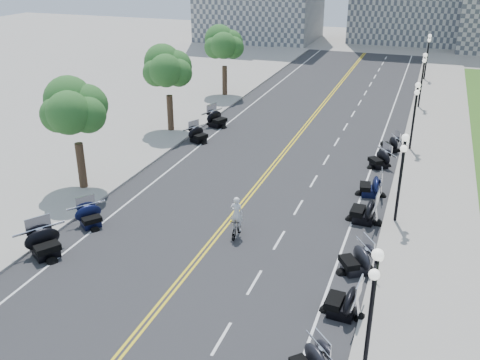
% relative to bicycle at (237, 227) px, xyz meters
% --- Properties ---
extents(ground, '(160.00, 160.00, 0.00)m').
position_rel_bicycle_xyz_m(ground, '(-0.98, 0.31, -0.53)').
color(ground, gray).
extents(road, '(16.00, 90.00, 0.01)m').
position_rel_bicycle_xyz_m(road, '(-0.98, 10.31, -0.52)').
color(road, '#333335').
rests_on(road, ground).
extents(centerline_yellow_a, '(0.12, 90.00, 0.00)m').
position_rel_bicycle_xyz_m(centerline_yellow_a, '(-1.10, 10.31, -0.52)').
color(centerline_yellow_a, yellow).
rests_on(centerline_yellow_a, road).
extents(centerline_yellow_b, '(0.12, 90.00, 0.00)m').
position_rel_bicycle_xyz_m(centerline_yellow_b, '(-0.86, 10.31, -0.52)').
color(centerline_yellow_b, yellow).
rests_on(centerline_yellow_b, road).
extents(edge_line_north, '(0.12, 90.00, 0.00)m').
position_rel_bicycle_xyz_m(edge_line_north, '(5.42, 10.31, -0.52)').
color(edge_line_north, white).
rests_on(edge_line_north, road).
extents(edge_line_south, '(0.12, 90.00, 0.00)m').
position_rel_bicycle_xyz_m(edge_line_south, '(-7.38, 10.31, -0.52)').
color(edge_line_south, white).
rests_on(edge_line_south, road).
extents(lane_dash_4, '(0.12, 2.00, 0.00)m').
position_rel_bicycle_xyz_m(lane_dash_4, '(2.22, -7.69, -0.52)').
color(lane_dash_4, white).
rests_on(lane_dash_4, road).
extents(lane_dash_5, '(0.12, 2.00, 0.00)m').
position_rel_bicycle_xyz_m(lane_dash_5, '(2.22, -3.69, -0.52)').
color(lane_dash_5, white).
rests_on(lane_dash_5, road).
extents(lane_dash_6, '(0.12, 2.00, 0.00)m').
position_rel_bicycle_xyz_m(lane_dash_6, '(2.22, 0.31, -0.52)').
color(lane_dash_6, white).
rests_on(lane_dash_6, road).
extents(lane_dash_7, '(0.12, 2.00, 0.00)m').
position_rel_bicycle_xyz_m(lane_dash_7, '(2.22, 4.31, -0.52)').
color(lane_dash_7, white).
rests_on(lane_dash_7, road).
extents(lane_dash_8, '(0.12, 2.00, 0.00)m').
position_rel_bicycle_xyz_m(lane_dash_8, '(2.22, 8.31, -0.52)').
color(lane_dash_8, white).
rests_on(lane_dash_8, road).
extents(lane_dash_9, '(0.12, 2.00, 0.00)m').
position_rel_bicycle_xyz_m(lane_dash_9, '(2.22, 12.31, -0.52)').
color(lane_dash_9, white).
rests_on(lane_dash_9, road).
extents(lane_dash_10, '(0.12, 2.00, 0.00)m').
position_rel_bicycle_xyz_m(lane_dash_10, '(2.22, 16.31, -0.52)').
color(lane_dash_10, white).
rests_on(lane_dash_10, road).
extents(lane_dash_11, '(0.12, 2.00, 0.00)m').
position_rel_bicycle_xyz_m(lane_dash_11, '(2.22, 20.31, -0.52)').
color(lane_dash_11, white).
rests_on(lane_dash_11, road).
extents(lane_dash_12, '(0.12, 2.00, 0.00)m').
position_rel_bicycle_xyz_m(lane_dash_12, '(2.22, 24.31, -0.52)').
color(lane_dash_12, white).
rests_on(lane_dash_12, road).
extents(lane_dash_13, '(0.12, 2.00, 0.00)m').
position_rel_bicycle_xyz_m(lane_dash_13, '(2.22, 28.31, -0.52)').
color(lane_dash_13, white).
rests_on(lane_dash_13, road).
extents(lane_dash_14, '(0.12, 2.00, 0.00)m').
position_rel_bicycle_xyz_m(lane_dash_14, '(2.22, 32.31, -0.52)').
color(lane_dash_14, white).
rests_on(lane_dash_14, road).
extents(lane_dash_15, '(0.12, 2.00, 0.00)m').
position_rel_bicycle_xyz_m(lane_dash_15, '(2.22, 36.31, -0.52)').
color(lane_dash_15, white).
rests_on(lane_dash_15, road).
extents(lane_dash_16, '(0.12, 2.00, 0.00)m').
position_rel_bicycle_xyz_m(lane_dash_16, '(2.22, 40.31, -0.52)').
color(lane_dash_16, white).
rests_on(lane_dash_16, road).
extents(lane_dash_17, '(0.12, 2.00, 0.00)m').
position_rel_bicycle_xyz_m(lane_dash_17, '(2.22, 44.31, -0.52)').
color(lane_dash_17, white).
rests_on(lane_dash_17, road).
extents(lane_dash_18, '(0.12, 2.00, 0.00)m').
position_rel_bicycle_xyz_m(lane_dash_18, '(2.22, 48.31, -0.52)').
color(lane_dash_18, white).
rests_on(lane_dash_18, road).
extents(lane_dash_19, '(0.12, 2.00, 0.00)m').
position_rel_bicycle_xyz_m(lane_dash_19, '(2.22, 52.31, -0.52)').
color(lane_dash_19, white).
rests_on(lane_dash_19, road).
extents(sidewalk_north, '(5.00, 90.00, 0.15)m').
position_rel_bicycle_xyz_m(sidewalk_north, '(9.52, 10.31, -0.45)').
color(sidewalk_north, '#9E9991').
rests_on(sidewalk_north, ground).
extents(sidewalk_south, '(5.00, 90.00, 0.15)m').
position_rel_bicycle_xyz_m(sidewalk_south, '(-11.48, 10.31, -0.45)').
color(sidewalk_south, '#9E9991').
rests_on(sidewalk_south, ground).
extents(street_lamp_1, '(0.50, 1.20, 4.90)m').
position_rel_bicycle_xyz_m(street_lamp_1, '(7.62, -7.69, 2.07)').
color(street_lamp_1, black).
rests_on(street_lamp_1, sidewalk_north).
extents(street_lamp_2, '(0.50, 1.20, 4.90)m').
position_rel_bicycle_xyz_m(street_lamp_2, '(7.62, 4.31, 2.07)').
color(street_lamp_2, black).
rests_on(street_lamp_2, sidewalk_north).
extents(street_lamp_3, '(0.50, 1.20, 4.90)m').
position_rel_bicycle_xyz_m(street_lamp_3, '(7.62, 16.31, 2.07)').
color(street_lamp_3, black).
rests_on(street_lamp_3, sidewalk_north).
extents(street_lamp_4, '(0.50, 1.20, 4.90)m').
position_rel_bicycle_xyz_m(street_lamp_4, '(7.62, 28.31, 2.07)').
color(street_lamp_4, black).
rests_on(street_lamp_4, sidewalk_north).
extents(street_lamp_5, '(0.50, 1.20, 4.90)m').
position_rel_bicycle_xyz_m(street_lamp_5, '(7.62, 40.31, 2.07)').
color(street_lamp_5, black).
rests_on(street_lamp_5, sidewalk_north).
extents(tree_2, '(4.80, 4.80, 9.20)m').
position_rel_bicycle_xyz_m(tree_2, '(-10.98, 2.31, 4.22)').
color(tree_2, '#235619').
rests_on(tree_2, sidewalk_south).
extents(tree_3, '(4.80, 4.80, 9.20)m').
position_rel_bicycle_xyz_m(tree_3, '(-10.98, 14.31, 4.22)').
color(tree_3, '#235619').
rests_on(tree_3, sidewalk_south).
extents(tree_4, '(4.80, 4.80, 9.20)m').
position_rel_bicycle_xyz_m(tree_4, '(-10.98, 26.31, 4.22)').
color(tree_4, '#235619').
rests_on(tree_4, sidewalk_south).
extents(motorcycle_n_4, '(2.21, 2.21, 1.45)m').
position_rel_bicycle_xyz_m(motorcycle_n_4, '(6.30, -4.63, 0.20)').
color(motorcycle_n_4, black).
rests_on(motorcycle_n_4, road).
extents(motorcycle_n_5, '(2.77, 2.77, 1.40)m').
position_rel_bicycle_xyz_m(motorcycle_n_5, '(6.30, -1.29, 0.17)').
color(motorcycle_n_5, black).
rests_on(motorcycle_n_5, road).
extents(motorcycle_n_6, '(2.27, 2.27, 1.52)m').
position_rel_bicycle_xyz_m(motorcycle_n_6, '(5.98, 3.82, 0.23)').
color(motorcycle_n_6, black).
rests_on(motorcycle_n_6, road).
extents(motorcycle_n_7, '(2.25, 2.25, 1.39)m').
position_rel_bicycle_xyz_m(motorcycle_n_7, '(5.88, 7.39, 0.17)').
color(motorcycle_n_7, black).
rests_on(motorcycle_n_7, road).
extents(motorcycle_n_8, '(2.68, 2.68, 1.34)m').
position_rel_bicycle_xyz_m(motorcycle_n_8, '(5.86, 12.15, 0.14)').
color(motorcycle_n_8, black).
rests_on(motorcycle_n_8, road).
extents(motorcycle_n_9, '(2.36, 2.36, 1.24)m').
position_rel_bicycle_xyz_m(motorcycle_n_9, '(6.22, 15.58, 0.09)').
color(motorcycle_n_9, black).
rests_on(motorcycle_n_9, road).
extents(motorcycle_s_4, '(3.01, 3.01, 1.53)m').
position_rel_bicycle_xyz_m(motorcycle_s_4, '(-8.03, -5.01, 0.24)').
color(motorcycle_s_4, black).
rests_on(motorcycle_s_4, road).
extents(motorcycle_s_5, '(2.57, 2.57, 1.28)m').
position_rel_bicycle_xyz_m(motorcycle_s_5, '(-7.76, -1.68, 0.11)').
color(motorcycle_s_5, black).
rests_on(motorcycle_s_5, road).
extents(motorcycle_s_8, '(2.48, 2.48, 1.30)m').
position_rel_bicycle_xyz_m(motorcycle_s_8, '(-7.82, 12.69, 0.12)').
color(motorcycle_s_8, black).
rests_on(motorcycle_s_8, road).
extents(motorcycle_s_9, '(2.75, 2.75, 1.49)m').
position_rel_bicycle_xyz_m(motorcycle_s_9, '(-7.93, 16.75, 0.22)').
color(motorcycle_s_9, black).
rests_on(motorcycle_s_9, road).
extents(bicycle, '(0.65, 1.79, 1.06)m').
position_rel_bicycle_xyz_m(bicycle, '(0.00, 0.00, 0.00)').
color(bicycle, '#A51414').
rests_on(bicycle, road).
extents(cyclist_rider, '(0.69, 0.45, 1.89)m').
position_rel_bicycle_xyz_m(cyclist_rider, '(0.00, 0.00, 1.47)').
color(cyclist_rider, silver).
rests_on(cyclist_rider, bicycle).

